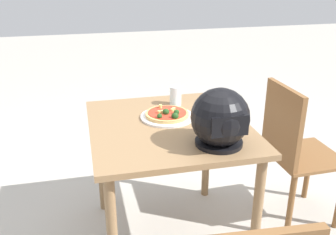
{
  "coord_description": "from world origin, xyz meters",
  "views": [
    {
      "loc": [
        0.43,
        1.83,
        1.57
      ],
      "look_at": [
        -0.01,
        -0.04,
        0.77
      ],
      "focal_mm": 41.14,
      "sensor_mm": 36.0,
      "label": 1
    }
  ],
  "objects_px": {
    "dining_table": "(169,142)",
    "pizza": "(168,114)",
    "motorcycle_helmet": "(220,119)",
    "chair_side": "(293,148)",
    "drinking_glass": "(176,96)"
  },
  "relations": [
    {
      "from": "pizza",
      "to": "chair_side",
      "type": "distance_m",
      "value": 0.81
    },
    {
      "from": "dining_table",
      "to": "pizza",
      "type": "relative_size",
      "value": 3.76
    },
    {
      "from": "dining_table",
      "to": "chair_side",
      "type": "height_order",
      "value": "chair_side"
    },
    {
      "from": "dining_table",
      "to": "pizza",
      "type": "bearing_deg",
      "value": -98.55
    },
    {
      "from": "pizza",
      "to": "chair_side",
      "type": "relative_size",
      "value": 0.27
    },
    {
      "from": "dining_table",
      "to": "motorcycle_helmet",
      "type": "distance_m",
      "value": 0.41
    },
    {
      "from": "dining_table",
      "to": "motorcycle_helmet",
      "type": "height_order",
      "value": "motorcycle_helmet"
    },
    {
      "from": "motorcycle_helmet",
      "to": "chair_side",
      "type": "bearing_deg",
      "value": -152.93
    },
    {
      "from": "pizza",
      "to": "motorcycle_helmet",
      "type": "bearing_deg",
      "value": 113.98
    },
    {
      "from": "motorcycle_helmet",
      "to": "chair_side",
      "type": "distance_m",
      "value": 0.77
    },
    {
      "from": "dining_table",
      "to": "drinking_glass",
      "type": "bearing_deg",
      "value": -111.06
    },
    {
      "from": "dining_table",
      "to": "pizza",
      "type": "height_order",
      "value": "pizza"
    },
    {
      "from": "dining_table",
      "to": "pizza",
      "type": "xyz_separation_m",
      "value": [
        -0.01,
        -0.08,
        0.13
      ]
    },
    {
      "from": "motorcycle_helmet",
      "to": "drinking_glass",
      "type": "xyz_separation_m",
      "value": [
        0.07,
        -0.56,
        -0.07
      ]
    },
    {
      "from": "drinking_glass",
      "to": "chair_side",
      "type": "height_order",
      "value": "chair_side"
    }
  ]
}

